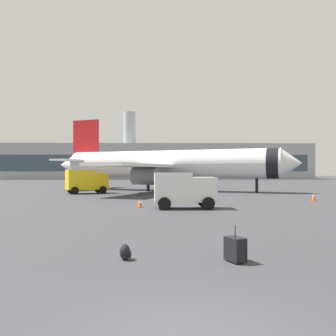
{
  "coord_description": "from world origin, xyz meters",
  "views": [
    {
      "loc": [
        -0.44,
        -5.74,
        2.72
      ],
      "look_at": [
        0.31,
        26.42,
        3.0
      ],
      "focal_mm": 38.44,
      "sensor_mm": 36.0,
      "label": 1
    }
  ],
  "objects_px": {
    "airplane_at_gate": "(167,164)",
    "rolling_suitcase": "(235,249)",
    "cargo_van": "(184,189)",
    "safety_cone_mid": "(140,203)",
    "traveller_backpack": "(125,252)",
    "service_truck": "(86,180)",
    "safety_cone_near": "(314,197)"
  },
  "relations": [
    {
      "from": "airplane_at_gate",
      "to": "safety_cone_near",
      "type": "xyz_separation_m",
      "value": [
        13.08,
        -17.39,
        -3.27
      ]
    },
    {
      "from": "safety_cone_mid",
      "to": "traveller_backpack",
      "type": "xyz_separation_m",
      "value": [
        0.42,
        -15.84,
        -0.1
      ]
    },
    {
      "from": "airplane_at_gate",
      "to": "service_truck",
      "type": "height_order",
      "value": "airplane_at_gate"
    },
    {
      "from": "cargo_van",
      "to": "rolling_suitcase",
      "type": "xyz_separation_m",
      "value": [
        0.5,
        -15.36,
        -1.06
      ]
    },
    {
      "from": "rolling_suitcase",
      "to": "airplane_at_gate",
      "type": "bearing_deg",
      "value": 91.85
    },
    {
      "from": "cargo_van",
      "to": "safety_cone_mid",
      "type": "xyz_separation_m",
      "value": [
        -3.23,
        0.83,
        -1.12
      ]
    },
    {
      "from": "service_truck",
      "to": "cargo_van",
      "type": "xyz_separation_m",
      "value": [
        10.69,
        -17.85,
        -0.16
      ]
    },
    {
      "from": "cargo_van",
      "to": "rolling_suitcase",
      "type": "distance_m",
      "value": 15.4
    },
    {
      "from": "service_truck",
      "to": "safety_cone_near",
      "type": "relative_size",
      "value": 6.82
    },
    {
      "from": "service_truck",
      "to": "safety_cone_mid",
      "type": "bearing_deg",
      "value": -66.33
    },
    {
      "from": "airplane_at_gate",
      "to": "rolling_suitcase",
      "type": "relative_size",
      "value": 31.11
    },
    {
      "from": "service_truck",
      "to": "safety_cone_mid",
      "type": "relative_size",
      "value": 7.79
    },
    {
      "from": "service_truck",
      "to": "safety_cone_mid",
      "type": "xyz_separation_m",
      "value": [
        7.46,
        -17.02,
        -1.27
      ]
    },
    {
      "from": "traveller_backpack",
      "to": "safety_cone_near",
      "type": "bearing_deg",
      "value": 54.79
    },
    {
      "from": "service_truck",
      "to": "cargo_van",
      "type": "distance_m",
      "value": 20.8
    },
    {
      "from": "safety_cone_near",
      "to": "rolling_suitcase",
      "type": "xyz_separation_m",
      "value": [
        -11.81,
        -21.78,
        0.01
      ]
    },
    {
      "from": "safety_cone_near",
      "to": "safety_cone_mid",
      "type": "relative_size",
      "value": 1.14
    },
    {
      "from": "airplane_at_gate",
      "to": "safety_cone_mid",
      "type": "relative_size",
      "value": 50.51
    },
    {
      "from": "airplane_at_gate",
      "to": "traveller_backpack",
      "type": "relative_size",
      "value": 71.29
    },
    {
      "from": "service_truck",
      "to": "safety_cone_near",
      "type": "bearing_deg",
      "value": -26.42
    },
    {
      "from": "service_truck",
      "to": "safety_cone_near",
      "type": "distance_m",
      "value": 25.71
    },
    {
      "from": "airplane_at_gate",
      "to": "rolling_suitcase",
      "type": "xyz_separation_m",
      "value": [
        1.26,
        -39.17,
        -3.27
      ]
    },
    {
      "from": "airplane_at_gate",
      "to": "rolling_suitcase",
      "type": "distance_m",
      "value": 39.33
    },
    {
      "from": "airplane_at_gate",
      "to": "safety_cone_near",
      "type": "distance_m",
      "value": 22.0
    },
    {
      "from": "safety_cone_near",
      "to": "service_truck",
      "type": "bearing_deg",
      "value": 153.58
    },
    {
      "from": "cargo_van",
      "to": "airplane_at_gate",
      "type": "bearing_deg",
      "value": 91.84
    },
    {
      "from": "traveller_backpack",
      "to": "service_truck",
      "type": "bearing_deg",
      "value": 103.48
    },
    {
      "from": "safety_cone_near",
      "to": "rolling_suitcase",
      "type": "distance_m",
      "value": 24.78
    },
    {
      "from": "safety_cone_mid",
      "to": "cargo_van",
      "type": "bearing_deg",
      "value": -14.37
    },
    {
      "from": "service_truck",
      "to": "traveller_backpack",
      "type": "distance_m",
      "value": 33.82
    },
    {
      "from": "airplane_at_gate",
      "to": "safety_cone_mid",
      "type": "xyz_separation_m",
      "value": [
        -2.47,
        -22.98,
        -3.32
      ]
    },
    {
      "from": "safety_cone_mid",
      "to": "traveller_backpack",
      "type": "height_order",
      "value": "safety_cone_mid"
    }
  ]
}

